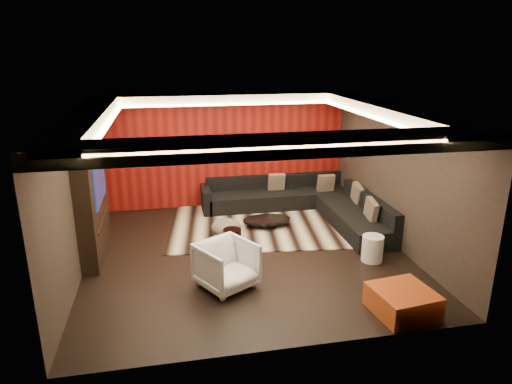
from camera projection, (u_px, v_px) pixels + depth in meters
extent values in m
cube|color=black|center=(247.00, 254.00, 8.88)|extent=(6.00, 6.00, 0.02)
cube|color=silver|center=(246.00, 108.00, 8.03)|extent=(6.00, 6.00, 0.02)
cube|color=black|center=(225.00, 150.00, 11.27)|extent=(6.00, 0.02, 2.80)
cube|color=black|center=(76.00, 194.00, 7.89)|extent=(0.02, 6.00, 2.80)
cube|color=black|center=(396.00, 176.00, 9.02)|extent=(0.02, 6.00, 2.80)
cube|color=#6B0C0A|center=(225.00, 151.00, 11.23)|extent=(5.98, 0.05, 2.78)
cube|color=silver|center=(226.00, 99.00, 10.59)|extent=(6.00, 0.60, 0.22)
cube|color=silver|center=(285.00, 146.00, 5.54)|extent=(6.00, 0.60, 0.22)
cube|color=silver|center=(86.00, 119.00, 7.56)|extent=(0.60, 4.80, 0.22)
cube|color=silver|center=(387.00, 111.00, 8.57)|extent=(0.60, 4.80, 0.22)
cube|color=#FFD899|center=(228.00, 104.00, 10.30)|extent=(4.80, 0.08, 0.04)
cube|color=#FFD899|center=(278.00, 147.00, 5.88)|extent=(4.80, 0.08, 0.04)
cube|color=#FFD899|center=(108.00, 124.00, 7.65)|extent=(0.08, 4.80, 0.04)
cube|color=#FFD899|center=(370.00, 116.00, 8.53)|extent=(0.08, 4.80, 0.04)
cube|color=black|center=(92.00, 199.00, 8.57)|extent=(0.30, 2.00, 2.20)
cube|color=black|center=(99.00, 181.00, 8.50)|extent=(0.04, 1.30, 0.80)
cube|color=black|center=(103.00, 219.00, 8.72)|extent=(0.04, 1.60, 0.04)
cube|color=beige|center=(259.00, 224.00, 10.34)|extent=(4.32, 3.44, 0.02)
cylinder|color=black|center=(267.00, 222.00, 10.14)|extent=(1.11, 1.11, 0.18)
cylinder|color=black|center=(232.00, 239.00, 8.95)|extent=(0.41, 0.41, 0.42)
ellipsoid|color=#BFAC94|center=(226.00, 227.00, 9.66)|extent=(0.74, 0.74, 0.35)
cylinder|color=silver|center=(372.00, 248.00, 8.51)|extent=(0.44, 0.44, 0.49)
cube|color=#B13916|center=(402.00, 301.00, 6.84)|extent=(0.95, 0.95, 0.38)
imported|color=silver|center=(227.00, 265.00, 7.53)|extent=(1.16, 1.17, 0.79)
cube|color=black|center=(278.00, 199.00, 11.43)|extent=(3.50, 0.90, 0.40)
cube|color=black|center=(275.00, 181.00, 11.65)|extent=(3.50, 0.20, 0.35)
cube|color=black|center=(354.00, 220.00, 10.04)|extent=(0.90, 2.60, 0.40)
cube|color=black|center=(370.00, 203.00, 9.99)|extent=(0.20, 2.60, 0.35)
cube|color=black|center=(206.00, 200.00, 11.07)|extent=(0.20, 0.90, 0.60)
cube|color=#C1A68D|center=(326.00, 183.00, 11.30)|extent=(0.42, 0.20, 0.44)
cube|color=#C1A68D|center=(357.00, 194.00, 10.48)|extent=(0.12, 0.50, 0.50)
cube|color=#C1A68D|center=(371.00, 210.00, 9.44)|extent=(0.12, 0.50, 0.50)
cube|color=#C1A68D|center=(276.00, 182.00, 11.41)|extent=(0.42, 0.20, 0.44)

